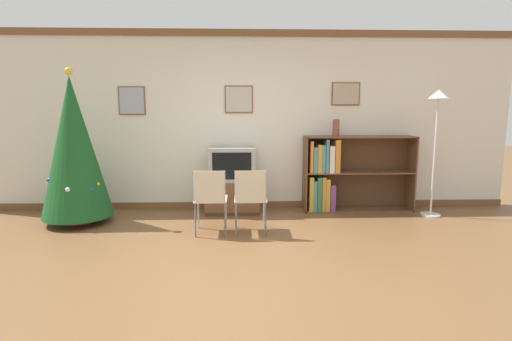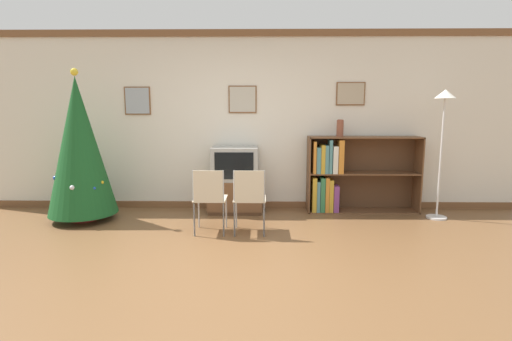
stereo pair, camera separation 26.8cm
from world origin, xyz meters
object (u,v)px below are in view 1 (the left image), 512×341
(television, at_px, (232,164))
(folding_chair_left, at_px, (210,198))
(tv_console, at_px, (232,196))
(vase, at_px, (336,128))
(christmas_tree, at_px, (74,148))
(folding_chair_right, at_px, (251,197))
(bookshelf, at_px, (338,174))
(standing_lamp, at_px, (437,120))

(television, distance_m, folding_chair_left, 1.12)
(tv_console, height_order, vase, vase)
(christmas_tree, height_order, television, christmas_tree)
(folding_chair_right, relative_size, bookshelf, 0.49)
(christmas_tree, distance_m, folding_chair_left, 2.02)
(folding_chair_right, bearing_deg, folding_chair_left, 180.00)
(christmas_tree, relative_size, bookshelf, 1.25)
(television, bearing_deg, tv_console, 90.00)
(christmas_tree, bearing_deg, vase, 8.15)
(television, xyz_separation_m, vase, (1.55, 0.06, 0.53))
(tv_console, distance_m, vase, 1.85)
(vase, bearing_deg, bookshelf, 8.51)
(tv_console, distance_m, folding_chair_left, 1.11)
(christmas_tree, xyz_separation_m, bookshelf, (3.70, 0.53, -0.48))
(folding_chair_left, bearing_deg, vase, 31.91)
(folding_chair_left, xyz_separation_m, bookshelf, (1.85, 1.13, 0.08))
(folding_chair_right, bearing_deg, christmas_tree, 165.73)
(bookshelf, bearing_deg, standing_lamp, -15.82)
(bookshelf, xyz_separation_m, standing_lamp, (1.29, -0.37, 0.83))
(folding_chair_right, bearing_deg, tv_console, 103.12)
(television, bearing_deg, christmas_tree, -167.57)
(folding_chair_left, distance_m, folding_chair_right, 0.49)
(folding_chair_right, xyz_separation_m, vase, (1.30, 1.12, 0.79))
(tv_console, bearing_deg, television, -90.00)
(christmas_tree, xyz_separation_m, vase, (3.65, 0.52, 0.23))
(television, bearing_deg, standing_lamp, -5.88)
(tv_console, xyz_separation_m, standing_lamp, (2.89, -0.30, 1.14))
(television, distance_m, vase, 1.64)
(television, height_order, folding_chair_right, television)
(folding_chair_left, height_order, bookshelf, bookshelf)
(tv_console, xyz_separation_m, vase, (1.55, 0.06, 1.02))
(standing_lamp, bearing_deg, folding_chair_left, -166.39)
(christmas_tree, xyz_separation_m, folding_chair_right, (2.35, -0.60, -0.56))
(tv_console, bearing_deg, christmas_tree, -167.51)
(christmas_tree, bearing_deg, folding_chair_right, -14.27)
(folding_chair_right, relative_size, vase, 3.25)
(television, relative_size, standing_lamp, 0.38)
(tv_console, relative_size, bookshelf, 0.48)
(bookshelf, bearing_deg, television, -177.57)
(bookshelf, bearing_deg, tv_console, -177.67)
(folding_chair_right, height_order, vase, vase)
(standing_lamp, bearing_deg, television, 174.12)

